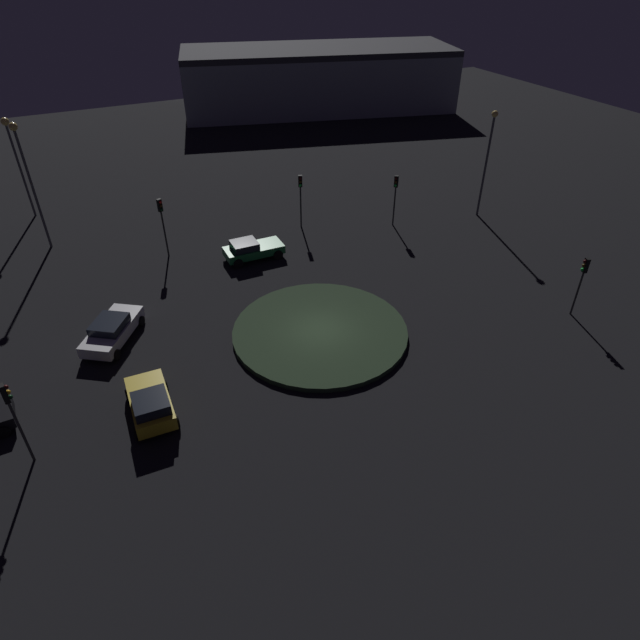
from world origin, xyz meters
name	(u,v)px	position (x,y,z in m)	size (l,w,h in m)	color
ground_plane	(320,333)	(0.00, 0.00, 0.00)	(116.99, 116.99, 0.00)	black
roundabout_island	(320,331)	(0.00, 0.00, 0.15)	(10.20, 10.20, 0.31)	#263823
car_white	(112,330)	(4.60, 10.91, 0.75)	(4.73, 4.07, 1.45)	white
car_yellow	(151,403)	(-2.40, 10.19, 0.80)	(3.86, 2.15, 1.59)	gold
car_green	(252,249)	(10.27, 0.41, 0.74)	(2.06, 4.17, 1.43)	#1E7238
traffic_light_southeast	(395,191)	(10.54, -11.63, 2.91)	(0.38, 0.39, 4.08)	#2D2D2D
traffic_light_south	(582,275)	(-4.95, -14.72, 2.77)	(0.35, 0.39, 3.87)	#2D2D2D
traffic_light_east	(300,191)	(13.46, -4.90, 3.01)	(0.39, 0.36, 4.23)	#2D2D2D
traffic_light_north	(12,409)	(-2.86, 15.52, 3.16)	(0.33, 0.38, 4.46)	#2D2D2D
traffic_light_northeast	(162,216)	(13.32, 5.73, 3.09)	(0.39, 0.36, 4.35)	#2D2D2D
streetlamp_northeast	(14,149)	(25.07, 14.08, 5.55)	(0.60, 0.60, 7.91)	#4C4C51
streetlamp_southeast	(488,152)	(9.11, -19.00, 5.27)	(0.49, 0.49, 8.37)	#4C4C51
streetlamp_northeast_near	(26,168)	(18.58, 13.31, 6.00)	(0.55, 0.55, 9.07)	#4C4C51
store_building	(318,79)	(45.44, -21.88, 3.71)	(20.71, 36.22, 7.43)	#8C939E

